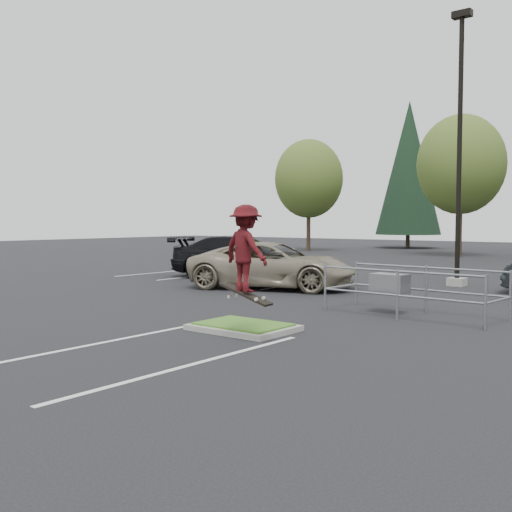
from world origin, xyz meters
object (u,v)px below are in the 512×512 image
Objects in this scene: skateboarder at (246,249)px; car_l_black at (240,257)px; decid_b at (461,168)px; cart_corral at (395,284)px; decid_a at (309,181)px; light_pole at (459,164)px; conif_a at (409,168)px; car_l_tan at (271,265)px.

skateboarder is 0.32× the size of car_l_black.
decid_b is 27.84m from cart_corral.
decid_b is at bearing 2.39° from decid_a.
light_pole is 0.78× the size of conif_a.
decid_a is at bearing 10.70° from car_l_tan.
skateboarder is at bearing -165.69° from car_l_tan.
light_pole reaches higher than decid_a.
skateboarder is (18.91, -31.03, -3.69)m from decid_a.
cart_corral is at bearing -133.64° from car_l_tan.
skateboarder reaches higher than car_l_black.
decid_b is at bearing -16.02° from car_l_tan.
car_l_tan is 4.30m from car_l_black.
car_l_tan is at bearing -86.33° from decid_b.
light_pole is 25.86m from decid_a.
cart_corral is at bearing -66.37° from conif_a.
decid_b reaches higher than skateboarder.
decid_a reaches higher than car_l_tan.
cart_corral is at bearing -140.09° from car_l_black.
car_l_black is at bearing 155.63° from cart_corral.
decid_b is 21.75m from car_l_black.
decid_b is 4.83× the size of skateboarder.
decid_a is at bearing 135.75° from light_pole.
light_pole is at bearing -62.62° from conif_a.
skateboarder is at bearing -70.03° from conif_a.
light_pole is at bearing -77.44° from skateboarder.
car_l_tan is (-6.13, 2.72, 0.05)m from cart_corral.
decid_b reaches higher than decid_a.
car_l_tan is (1.51, -23.53, -5.21)m from decid_b.
car_l_tan is 0.97× the size of car_l_black.
light_pole reaches higher than skateboarder.
decid_a is 0.92× the size of decid_b.
light_pole reaches higher than car_l_tan.
conif_a reaches higher than skateboarder.
conif_a reaches higher than decid_b.
car_l_black is (6.00, -30.51, -6.20)m from conif_a.
light_pole is 9.59m from car_l_black.
car_l_black is (-8.90, 10.49, -0.99)m from skateboarder.
car_l_black is at bearing -78.87° from conif_a.
cart_corral is at bearing -81.68° from light_pole.
car_l_tan is at bearing -147.09° from car_l_black.
decid_b is 12.43m from conif_a.
car_l_tan is (-5.00, -5.00, -3.72)m from light_pole.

